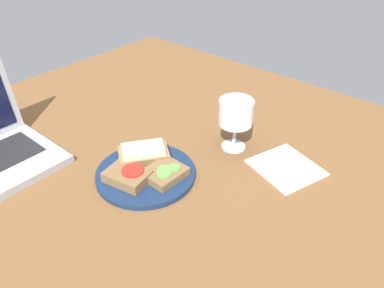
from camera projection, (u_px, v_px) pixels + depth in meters
The scene contains 7 objects.
wooden_table at pixel (147, 175), 90.31cm from camera, with size 140.00×140.00×3.00cm, color brown.
plate at pixel (146, 174), 87.33cm from camera, with size 23.25×23.25×1.34cm, color navy.
sandwich_with_tomato at pixel (128, 176), 83.63cm from camera, with size 8.52×10.73×2.87cm.
sandwich_with_cucumber at pixel (165, 173), 85.00cm from camera, with size 9.19×8.06×2.24cm.
sandwich_with_cheese at pixel (144, 154), 90.01cm from camera, with size 13.98×12.91×3.43cm.
wine_glass at pixel (236, 115), 92.08cm from camera, with size 8.60×8.60×13.59cm.
napkin at pixel (286, 167), 90.05cm from camera, with size 13.89×14.82×0.40cm, color white.
Camera 1 is at (-46.41, -53.92, 58.66)cm, focal length 35.00 mm.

